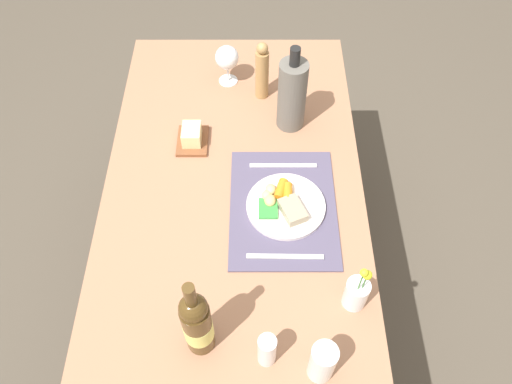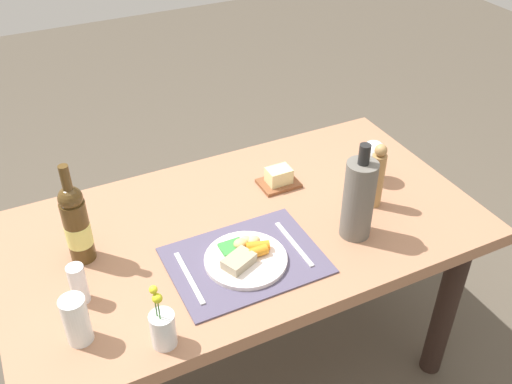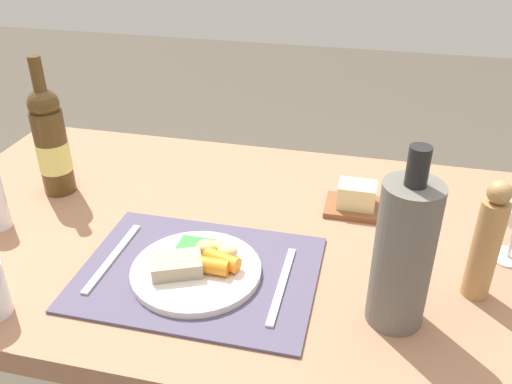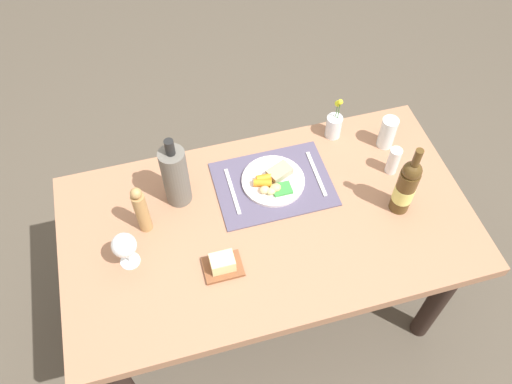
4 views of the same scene
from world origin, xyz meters
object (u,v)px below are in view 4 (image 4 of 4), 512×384
at_px(flower_vase, 334,125).
at_px(fork, 316,174).
at_px(pepper_mill, 141,210).
at_px(cooler_bottle, 175,176).
at_px(wine_glass, 124,246).
at_px(wine_bottle, 406,187).
at_px(knife, 232,191).
at_px(butter_dish, 223,264).
at_px(dinner_plate, 273,181).
at_px(water_tumbler, 387,134).
at_px(dining_table, 267,236).
at_px(salt_shaker, 393,161).

bearing_deg(flower_vase, fork, 53.46).
distance_m(pepper_mill, cooler_bottle, 0.17).
distance_m(wine_glass, cooler_bottle, 0.30).
distance_m(wine_bottle, cooler_bottle, 0.80).
relative_size(knife, wine_bottle, 0.67).
bearing_deg(butter_dish, wine_glass, -20.02).
relative_size(fork, butter_dish, 1.66).
bearing_deg(fork, knife, -0.10).
height_order(dinner_plate, fork, dinner_plate).
distance_m(knife, wine_bottle, 0.62).
bearing_deg(flower_vase, butter_dish, 39.63).
bearing_deg(water_tumbler, flower_vase, -29.66).
xyz_separation_m(dining_table, knife, (0.09, -0.16, 0.11)).
relative_size(wine_glass, flower_vase, 0.77).
height_order(knife, wine_glass, wine_glass).
distance_m(water_tumbler, wine_bottle, 0.31).
bearing_deg(salt_shaker, butter_dish, 18.23).
bearing_deg(fork, pepper_mill, 6.06).
bearing_deg(water_tumbler, dining_table, 22.37).
relative_size(fork, pepper_mill, 0.97).
height_order(dining_table, wine_bottle, wine_bottle).
xyz_separation_m(dining_table, water_tumbler, (-0.55, -0.22, 0.16)).
bearing_deg(flower_vase, wine_glass, 22.63).
height_order(wine_bottle, pepper_mill, wine_bottle).
bearing_deg(cooler_bottle, knife, 171.36).
bearing_deg(water_tumbler, wine_bottle, 76.05).
bearing_deg(knife, salt_shaker, 174.16).
bearing_deg(salt_shaker, dining_table, 10.55).
bearing_deg(wine_glass, cooler_bottle, -134.16).
height_order(dining_table, wine_glass, wine_glass).
xyz_separation_m(fork, wine_bottle, (-0.24, 0.22, 0.11)).
bearing_deg(dinner_plate, pepper_mill, 7.51).
relative_size(wine_glass, pepper_mill, 0.67).
bearing_deg(dinner_plate, dining_table, 67.10).
height_order(salt_shaker, water_tumbler, water_tumbler).
height_order(water_tumbler, flower_vase, flower_vase).
bearing_deg(fork, dining_table, 33.54).
bearing_deg(butter_dish, dinner_plate, -131.82).
relative_size(dinner_plate, wine_glass, 1.58).
bearing_deg(dinner_plate, knife, -0.53).
bearing_deg(cooler_bottle, flower_vase, -167.66).
relative_size(dining_table, wine_bottle, 4.64).
bearing_deg(salt_shaker, wine_glass, 7.16).
bearing_deg(water_tumbler, wine_glass, 13.81).
height_order(wine_glass, salt_shaker, wine_glass).
distance_m(knife, butter_dish, 0.31).
bearing_deg(water_tumbler, cooler_bottle, 2.71).
distance_m(fork, wine_bottle, 0.34).
bearing_deg(wine_bottle, salt_shaker, -104.25).
xyz_separation_m(knife, butter_dish, (0.11, 0.29, 0.02)).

